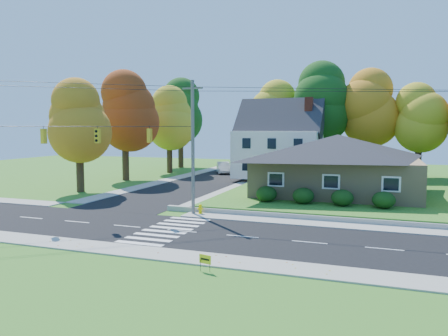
% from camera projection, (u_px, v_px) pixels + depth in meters
% --- Properties ---
extents(ground, '(120.00, 120.00, 0.00)m').
position_uv_depth(ground, '(182.00, 231.00, 27.50)').
color(ground, '#3D7923').
extents(road_main, '(90.00, 8.00, 0.02)m').
position_uv_depth(road_main, '(182.00, 231.00, 27.50)').
color(road_main, black).
rests_on(road_main, ground).
extents(road_cross, '(8.00, 44.00, 0.02)m').
position_uv_depth(road_cross, '(213.00, 180.00, 54.56)').
color(road_cross, black).
rests_on(road_cross, ground).
extents(sidewalk_north, '(90.00, 2.00, 0.08)m').
position_uv_depth(sidewalk_north, '(211.00, 216.00, 32.18)').
color(sidewalk_north, '#9C9A90').
rests_on(sidewalk_north, ground).
extents(sidewalk_south, '(90.00, 2.00, 0.08)m').
position_uv_depth(sidewalk_south, '(141.00, 252.00, 22.81)').
color(sidewalk_south, '#9C9A90').
rests_on(sidewalk_south, ground).
extents(lawn, '(30.00, 30.00, 0.50)m').
position_uv_depth(lawn, '(394.00, 192.00, 42.79)').
color(lawn, '#3D7923').
rests_on(lawn, ground).
extents(ranch_house, '(14.60, 10.60, 5.40)m').
position_uv_depth(ranch_house, '(337.00, 164.00, 39.51)').
color(ranch_house, tan).
rests_on(ranch_house, lawn).
extents(colonial_house, '(10.40, 8.40, 9.60)m').
position_uv_depth(colonial_house, '(280.00, 143.00, 53.31)').
color(colonial_house, silver).
rests_on(colonial_house, lawn).
extents(hedge_row, '(10.70, 1.70, 1.27)m').
position_uv_depth(hedge_row, '(323.00, 197.00, 34.06)').
color(hedge_row, '#163A10').
rests_on(hedge_row, lawn).
extents(traffic_infrastructure, '(38.10, 10.66, 10.00)m').
position_uv_depth(traffic_infrastructure, '(188.00, 149.00, 28.34)').
color(traffic_infrastructure, '#666059').
rests_on(traffic_infrastructure, ground).
extents(tree_lot_0, '(6.72, 6.72, 12.51)m').
position_uv_depth(tree_lot_0, '(275.00, 114.00, 59.27)').
color(tree_lot_0, '#3F2A19').
rests_on(tree_lot_0, lawn).
extents(tree_lot_1, '(7.84, 7.84, 14.60)m').
position_uv_depth(tree_lot_1, '(319.00, 103.00, 56.20)').
color(tree_lot_1, '#3F2A19').
rests_on(tree_lot_1, lawn).
extents(tree_lot_2, '(7.28, 7.28, 13.56)m').
position_uv_depth(tree_lot_2, '(368.00, 108.00, 55.18)').
color(tree_lot_2, '#3F2A19').
rests_on(tree_lot_2, lawn).
extents(tree_lot_3, '(6.16, 6.16, 11.47)m').
position_uv_depth(tree_lot_3, '(420.00, 118.00, 52.35)').
color(tree_lot_3, '#3F2A19').
rests_on(tree_lot_3, lawn).
extents(tree_west_0, '(6.16, 6.16, 11.47)m').
position_uv_depth(tree_west_0, '(79.00, 121.00, 43.79)').
color(tree_west_0, '#3F2A19').
rests_on(tree_west_0, ground).
extents(tree_west_1, '(7.28, 7.28, 13.56)m').
position_uv_depth(tree_west_1, '(125.00, 112.00, 53.38)').
color(tree_west_1, '#3F2A19').
rests_on(tree_west_1, ground).
extents(tree_west_2, '(6.72, 6.72, 12.51)m').
position_uv_depth(tree_west_2, '(169.00, 118.00, 62.48)').
color(tree_west_2, '#3F2A19').
rests_on(tree_west_2, ground).
extents(tree_west_3, '(7.84, 7.84, 14.60)m').
position_uv_depth(tree_west_3, '(180.00, 111.00, 70.53)').
color(tree_west_3, '#3F2A19').
rests_on(tree_west_3, ground).
extents(white_car, '(3.55, 5.14, 1.61)m').
position_uv_depth(white_car, '(223.00, 168.00, 62.20)').
color(white_car, silver).
rests_on(white_car, road_cross).
extents(fire_hydrant, '(0.46, 0.36, 0.81)m').
position_uv_depth(fire_hydrant, '(200.00, 210.00, 32.76)').
color(fire_hydrant, '#F0D500').
rests_on(fire_hydrant, ground).
extents(yard_sign, '(0.62, 0.16, 0.78)m').
position_uv_depth(yard_sign, '(205.00, 260.00, 19.78)').
color(yard_sign, black).
rests_on(yard_sign, ground).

